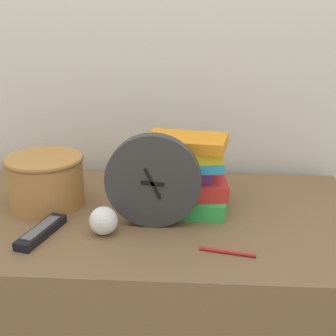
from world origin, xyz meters
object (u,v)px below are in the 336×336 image
(desk_clock, at_px, (153,181))
(book_stack, at_px, (181,174))
(basket, at_px, (46,179))
(pen, at_px, (227,252))
(crumpled_paper_ball, at_px, (103,221))
(tv_remote, at_px, (41,232))

(desk_clock, bearing_deg, book_stack, 61.66)
(book_stack, bearing_deg, basket, -178.41)
(desk_clock, xyz_separation_m, pen, (0.17, -0.13, -0.11))
(crumpled_paper_ball, bearing_deg, tv_remote, -171.93)
(crumpled_paper_ball, bearing_deg, book_stack, 43.78)
(pen, bearing_deg, basket, 153.53)
(basket, bearing_deg, book_stack, 1.59)
(desk_clock, relative_size, pen, 1.87)
(tv_remote, distance_m, crumpled_paper_ball, 0.15)
(book_stack, height_order, basket, book_stack)
(book_stack, relative_size, tv_remote, 1.49)
(basket, distance_m, crumpled_paper_ball, 0.25)
(basket, bearing_deg, tv_remote, -77.23)
(desk_clock, height_order, basket, desk_clock)
(basket, bearing_deg, pen, -26.47)
(crumpled_paper_ball, bearing_deg, desk_clock, 24.79)
(book_stack, bearing_deg, pen, -65.64)
(pen, bearing_deg, crumpled_paper_ball, 165.08)
(desk_clock, relative_size, book_stack, 0.91)
(pen, bearing_deg, book_stack, 114.36)
(desk_clock, bearing_deg, basket, 160.39)
(basket, height_order, tv_remote, basket)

